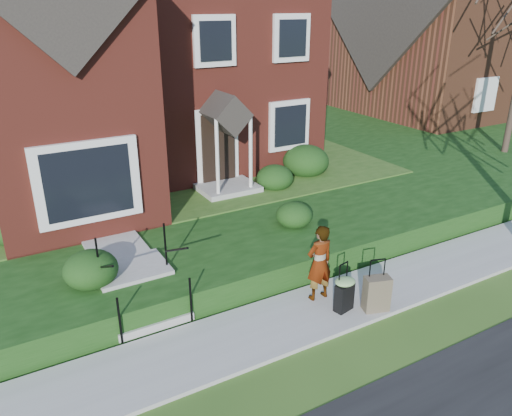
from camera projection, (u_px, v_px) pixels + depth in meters
ground at (301, 318)px, 9.41m from camera, size 120.00×120.00×0.00m
sidewalk at (301, 317)px, 9.40m from camera, size 60.00×1.60×0.08m
terrace at (228, 144)px, 19.88m from camera, size 44.00×20.00×0.60m
walkway at (98, 222)px, 12.04m from camera, size 1.20×6.00×0.06m
main_house at (120, 12)px, 15.02m from camera, size 10.40×10.20×9.40m
neighbour_house at (451, 9)px, 23.60m from camera, size 9.40×8.00×9.20m
front_steps at (139, 287)px, 9.56m from camera, size 1.40×2.02×1.50m
foundation_shrubs at (205, 190)px, 12.93m from camera, size 9.62×4.62×1.00m
woman at (319, 263)px, 9.64m from camera, size 0.57×0.37×1.56m
suitcase_black at (344, 292)px, 9.40m from camera, size 0.47×0.41×0.99m
suitcase_olive at (377, 294)px, 9.42m from camera, size 0.54×0.41×1.05m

